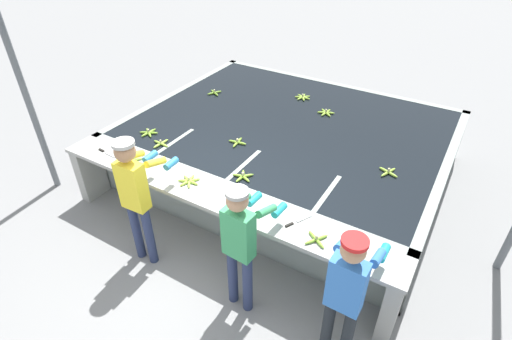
{
  "coord_description": "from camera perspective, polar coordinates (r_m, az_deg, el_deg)",
  "views": [
    {
      "loc": [
        2.37,
        -2.67,
        3.85
      ],
      "look_at": [
        0.0,
        1.27,
        0.63
      ],
      "focal_mm": 28.0,
      "sensor_mm": 36.0,
      "label": 1
    }
  ],
  "objects": [
    {
      "name": "worker_0",
      "position": [
        4.74,
        -16.79,
        -2.89
      ],
      "size": [
        0.43,
        0.73,
        1.72
      ],
      "color": "navy",
      "rests_on": "ground"
    },
    {
      "name": "banana_bunch_ledge_2",
      "position": [
        4.98,
        -9.55,
        -1.55
      ],
      "size": [
        0.27,
        0.28,
        0.08
      ],
      "color": "#9EC642",
      "rests_on": "work_ledge"
    },
    {
      "name": "banana_bunch_floating_3",
      "position": [
        5.34,
        18.38,
        -0.29
      ],
      "size": [
        0.27,
        0.27,
        0.08
      ],
      "color": "#93BC3D",
      "rests_on": "wash_tank"
    },
    {
      "name": "banana_bunch_floating_7",
      "position": [
        5.69,
        -2.67,
        3.99
      ],
      "size": [
        0.28,
        0.28,
        0.08
      ],
      "color": "#7FAD33",
      "rests_on": "wash_tank"
    },
    {
      "name": "banana_bunch_floating_5",
      "position": [
        7.08,
        6.69,
        10.3
      ],
      "size": [
        0.28,
        0.28,
        0.08
      ],
      "color": "#93BC3D",
      "rests_on": "wash_tank"
    },
    {
      "name": "support_post_left",
      "position": [
        6.41,
        -30.15,
        9.68
      ],
      "size": [
        0.09,
        0.09,
        3.2
      ],
      "color": "slate",
      "rests_on": "ground"
    },
    {
      "name": "knife_1",
      "position": [
        4.36,
        5.54,
        -7.46
      ],
      "size": [
        0.18,
        0.33,
        0.02
      ],
      "color": "silver",
      "rests_on": "work_ledge"
    },
    {
      "name": "ground_plane",
      "position": [
        5.25,
        -7.37,
        -12.61
      ],
      "size": [
        80.0,
        80.0,
        0.0
      ],
      "primitive_type": "plane",
      "color": "gray",
      "rests_on": "ground"
    },
    {
      "name": "knife_0",
      "position": [
        5.87,
        -20.81,
        2.45
      ],
      "size": [
        0.35,
        0.06,
        0.02
      ],
      "color": "silver",
      "rests_on": "work_ledge"
    },
    {
      "name": "worker_2",
      "position": [
        3.75,
        12.79,
        -16.32
      ],
      "size": [
        0.41,
        0.72,
        1.61
      ],
      "color": "#1E2328",
      "rests_on": "ground"
    },
    {
      "name": "banana_bunch_floating_1",
      "position": [
        5.0,
        -1.87,
        -0.91
      ],
      "size": [
        0.28,
        0.27,
        0.08
      ],
      "color": "#7FAD33",
      "rests_on": "wash_tank"
    },
    {
      "name": "worker_1",
      "position": [
        4.07,
        -2.2,
        -9.85
      ],
      "size": [
        0.43,
        0.73,
        1.62
      ],
      "color": "navy",
      "rests_on": "ground"
    },
    {
      "name": "banana_bunch_ledge_0",
      "position": [
        4.19,
        8.62,
        -9.78
      ],
      "size": [
        0.25,
        0.25,
        0.08
      ],
      "color": "#7FAD33",
      "rests_on": "work_ledge"
    },
    {
      "name": "banana_bunch_floating_2",
      "position": [
        6.6,
        9.96,
        8.09
      ],
      "size": [
        0.27,
        0.28,
        0.08
      ],
      "color": "#8CB738",
      "rests_on": "wash_tank"
    },
    {
      "name": "work_ledge",
      "position": [
        4.92,
        -6.34,
        -5.87
      ],
      "size": [
        4.7,
        0.45,
        0.91
      ],
      "color": "#9E9E99",
      "rests_on": "ground"
    },
    {
      "name": "banana_bunch_floating_6",
      "position": [
        5.82,
        -13.43,
        3.71
      ],
      "size": [
        0.28,
        0.28,
        0.08
      ],
      "color": "#9EC642",
      "rests_on": "wash_tank"
    },
    {
      "name": "wash_tank",
      "position": [
        6.47,
        4.72,
        3.12
      ],
      "size": [
        4.7,
        3.73,
        0.91
      ],
      "color": "gray",
      "rests_on": "ground"
    },
    {
      "name": "banana_bunch_floating_4",
      "position": [
        6.14,
        -15.08,
        5.18
      ],
      "size": [
        0.27,
        0.28,
        0.08
      ],
      "color": "#7FAD33",
      "rests_on": "wash_tank"
    },
    {
      "name": "banana_bunch_ledge_1",
      "position": [
        5.53,
        -17.27,
        1.31
      ],
      "size": [
        0.28,
        0.27,
        0.08
      ],
      "color": "#93BC3D",
      "rests_on": "work_ledge"
    },
    {
      "name": "banana_bunch_floating_0",
      "position": [
        7.25,
        -5.95,
        10.93
      ],
      "size": [
        0.26,
        0.26,
        0.08
      ],
      "color": "#75A333",
      "rests_on": "wash_tank"
    }
  ]
}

